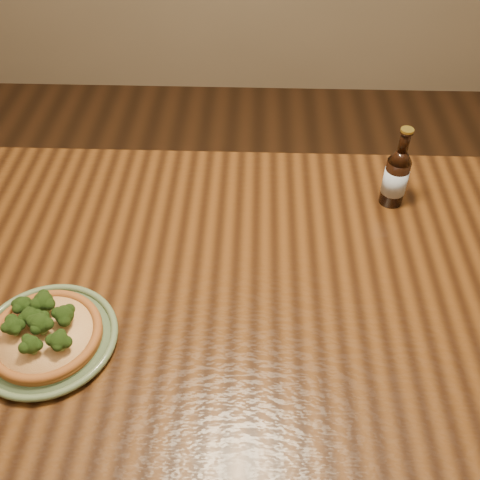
{
  "coord_description": "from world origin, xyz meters",
  "views": [
    {
      "loc": [
        0.06,
        -0.69,
        1.63
      ],
      "look_at": [
        0.03,
        0.14,
        0.82
      ],
      "focal_mm": 42.0,
      "sensor_mm": 36.0,
      "label": 1
    }
  ],
  "objects_px": {
    "pizza": "(44,332)",
    "beer_bottle": "(396,176)",
    "table": "(226,305)",
    "plate": "(47,339)"
  },
  "relations": [
    {
      "from": "plate",
      "to": "beer_bottle",
      "type": "xyz_separation_m",
      "value": [
        0.71,
        0.44,
        0.07
      ]
    },
    {
      "from": "pizza",
      "to": "beer_bottle",
      "type": "bearing_deg",
      "value": 31.37
    },
    {
      "from": "table",
      "to": "beer_bottle",
      "type": "distance_m",
      "value": 0.49
    },
    {
      "from": "pizza",
      "to": "plate",
      "type": "bearing_deg",
      "value": -55.66
    },
    {
      "from": "plate",
      "to": "pizza",
      "type": "xyz_separation_m",
      "value": [
        -0.0,
        0.0,
        0.02
      ]
    },
    {
      "from": "plate",
      "to": "table",
      "type": "bearing_deg",
      "value": 28.69
    },
    {
      "from": "pizza",
      "to": "beer_bottle",
      "type": "distance_m",
      "value": 0.84
    },
    {
      "from": "table",
      "to": "beer_bottle",
      "type": "height_order",
      "value": "beer_bottle"
    },
    {
      "from": "table",
      "to": "beer_bottle",
      "type": "xyz_separation_m",
      "value": [
        0.39,
        0.26,
        0.17
      ]
    },
    {
      "from": "table",
      "to": "pizza",
      "type": "bearing_deg",
      "value": -151.62
    }
  ]
}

